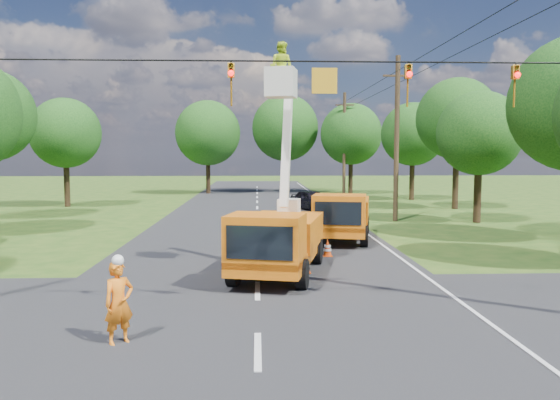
{
  "coord_description": "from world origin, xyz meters",
  "views": [
    {
      "loc": [
        -0.0,
        -11.02,
        4.14
      ],
      "look_at": [
        0.75,
        6.91,
        2.6
      ],
      "focal_mm": 35.0,
      "sensor_mm": 36.0,
      "label": 1
    }
  ],
  "objects_px": {
    "second_truck": "(342,215)",
    "tree_far_c": "(351,134)",
    "tree_left_f": "(65,133)",
    "tree_right_c": "(479,133)",
    "tree_far_a": "(208,133)",
    "traffic_cone_2": "(305,263)",
    "bucket_truck": "(278,227)",
    "tree_right_d": "(457,119)",
    "tree_right_e": "(413,134)",
    "traffic_cone_3": "(327,248)",
    "pole_right_far": "(344,143)",
    "pole_right_mid": "(397,137)",
    "tree_far_b": "(285,128)",
    "distant_car": "(312,200)",
    "traffic_cone_7": "(329,230)",
    "ground_worker": "(119,303)"
  },
  "relations": [
    {
      "from": "second_truck",
      "to": "tree_far_c",
      "type": "height_order",
      "value": "tree_far_c"
    },
    {
      "from": "tree_left_f",
      "to": "tree_right_c",
      "type": "distance_m",
      "value": 30.09
    },
    {
      "from": "tree_far_a",
      "to": "tree_far_c",
      "type": "bearing_deg",
      "value": -3.95
    },
    {
      "from": "second_truck",
      "to": "traffic_cone_2",
      "type": "relative_size",
      "value": 9.23
    },
    {
      "from": "bucket_truck",
      "to": "tree_right_d",
      "type": "height_order",
      "value": "tree_right_d"
    },
    {
      "from": "tree_right_e",
      "to": "traffic_cone_3",
      "type": "bearing_deg",
      "value": -112.49
    },
    {
      "from": "pole_right_far",
      "to": "tree_far_a",
      "type": "xyz_separation_m",
      "value": [
        -13.5,
        3.0,
        1.08
      ]
    },
    {
      "from": "second_truck",
      "to": "tree_right_d",
      "type": "bearing_deg",
      "value": 65.56
    },
    {
      "from": "second_truck",
      "to": "pole_right_mid",
      "type": "height_order",
      "value": "pole_right_mid"
    },
    {
      "from": "pole_right_far",
      "to": "tree_right_d",
      "type": "xyz_separation_m",
      "value": [
        6.3,
        -13.0,
        1.57
      ]
    },
    {
      "from": "bucket_truck",
      "to": "tree_far_a",
      "type": "distance_m",
      "value": 38.47
    },
    {
      "from": "pole_right_mid",
      "to": "tree_far_b",
      "type": "xyz_separation_m",
      "value": [
        -5.5,
        25.0,
        1.7
      ]
    },
    {
      "from": "bucket_truck",
      "to": "tree_right_d",
      "type": "relative_size",
      "value": 0.81
    },
    {
      "from": "tree_far_b",
      "to": "distant_car",
      "type": "bearing_deg",
      "value": -86.87
    },
    {
      "from": "tree_right_c",
      "to": "traffic_cone_3",
      "type": "bearing_deg",
      "value": -134.57
    },
    {
      "from": "tree_right_e",
      "to": "pole_right_mid",
      "type": "bearing_deg",
      "value": -109.46
    },
    {
      "from": "traffic_cone_7",
      "to": "pole_right_far",
      "type": "distance_m",
      "value": 27.46
    },
    {
      "from": "tree_right_e",
      "to": "distant_car",
      "type": "bearing_deg",
      "value": -139.28
    },
    {
      "from": "traffic_cone_7",
      "to": "tree_far_c",
      "type": "relative_size",
      "value": 0.08
    },
    {
      "from": "traffic_cone_2",
      "to": "second_truck",
      "type": "bearing_deg",
      "value": 71.48
    },
    {
      "from": "traffic_cone_7",
      "to": "tree_far_a",
      "type": "xyz_separation_m",
      "value": [
        -8.55,
        29.59,
        5.83
      ]
    },
    {
      "from": "traffic_cone_3",
      "to": "tree_far_a",
      "type": "bearing_deg",
      "value": 102.73
    },
    {
      "from": "tree_right_d",
      "to": "ground_worker",
      "type": "bearing_deg",
      "value": -122.12
    },
    {
      "from": "tree_right_c",
      "to": "tree_far_a",
      "type": "xyz_separation_m",
      "value": [
        -18.2,
        24.0,
        0.88
      ]
    },
    {
      "from": "traffic_cone_2",
      "to": "tree_right_e",
      "type": "bearing_deg",
      "value": 67.64
    },
    {
      "from": "ground_worker",
      "to": "tree_far_c",
      "type": "distance_m",
      "value": 45.41
    },
    {
      "from": "bucket_truck",
      "to": "tree_right_d",
      "type": "xyz_separation_m",
      "value": [
        14.09,
        21.77,
        5.01
      ]
    },
    {
      "from": "second_truck",
      "to": "pole_right_mid",
      "type": "bearing_deg",
      "value": 71.27
    },
    {
      "from": "traffic_cone_2",
      "to": "pole_right_far",
      "type": "xyz_separation_m",
      "value": [
        6.86,
        34.56,
        4.75
      ]
    },
    {
      "from": "tree_right_e",
      "to": "tree_right_c",
      "type": "bearing_deg",
      "value": -92.15
    },
    {
      "from": "bucket_truck",
      "to": "traffic_cone_7",
      "type": "height_order",
      "value": "bucket_truck"
    },
    {
      "from": "bucket_truck",
      "to": "traffic_cone_2",
      "type": "xyz_separation_m",
      "value": [
        0.93,
        0.21,
        -1.31
      ]
    },
    {
      "from": "pole_right_far",
      "to": "tree_right_d",
      "type": "distance_m",
      "value": 14.53
    },
    {
      "from": "tree_far_a",
      "to": "pole_right_mid",
      "type": "bearing_deg",
      "value": -59.59
    },
    {
      "from": "ground_worker",
      "to": "tree_left_f",
      "type": "height_order",
      "value": "tree_left_f"
    },
    {
      "from": "traffic_cone_3",
      "to": "tree_far_b",
      "type": "height_order",
      "value": "tree_far_b"
    },
    {
      "from": "ground_worker",
      "to": "traffic_cone_3",
      "type": "relative_size",
      "value": 2.57
    },
    {
      "from": "traffic_cone_3",
      "to": "tree_right_c",
      "type": "xyz_separation_m",
      "value": [
        10.39,
        10.55,
        4.95
      ]
    },
    {
      "from": "bucket_truck",
      "to": "traffic_cone_2",
      "type": "height_order",
      "value": "bucket_truck"
    },
    {
      "from": "ground_worker",
      "to": "traffic_cone_2",
      "type": "distance_m",
      "value": 8.24
    },
    {
      "from": "tree_far_c",
      "to": "tree_right_c",
      "type": "bearing_deg",
      "value": -80.86
    },
    {
      "from": "pole_right_mid",
      "to": "tree_right_e",
      "type": "height_order",
      "value": "pole_right_mid"
    },
    {
      "from": "tree_left_f",
      "to": "tree_far_a",
      "type": "distance_m",
      "value": 16.29
    },
    {
      "from": "tree_far_a",
      "to": "tree_left_f",
      "type": "bearing_deg",
      "value": -127.01
    },
    {
      "from": "distant_car",
      "to": "tree_right_e",
      "type": "xyz_separation_m",
      "value": [
        9.79,
        8.43,
        5.08
      ]
    },
    {
      "from": "second_truck",
      "to": "ground_worker",
      "type": "xyz_separation_m",
      "value": [
        -7.02,
        -13.91,
        -0.3
      ]
    },
    {
      "from": "traffic_cone_7",
      "to": "tree_far_c",
      "type": "height_order",
      "value": "tree_far_c"
    },
    {
      "from": "distant_car",
      "to": "tree_right_d",
      "type": "distance_m",
      "value": 12.33
    },
    {
      "from": "distant_car",
      "to": "ground_worker",
      "type": "bearing_deg",
      "value": -128.61
    },
    {
      "from": "ground_worker",
      "to": "tree_far_b",
      "type": "distance_m",
      "value": 47.11
    }
  ]
}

